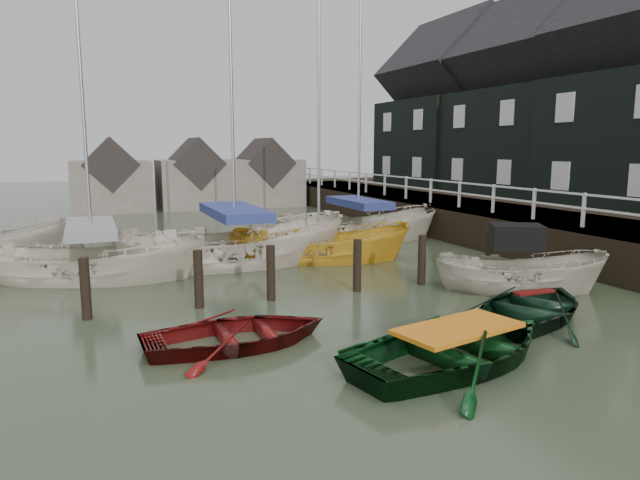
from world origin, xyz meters
name	(u,v)px	position (x,y,z in m)	size (l,w,h in m)	color
ground	(368,329)	(0.00, 0.00, 0.00)	(120.00, 120.00, 0.00)	#2F3723
pier	(459,220)	(9.48, 10.00, 0.71)	(3.04, 32.00, 2.70)	black
land_strip	(556,229)	(15.00, 10.00, 0.00)	(14.00, 38.00, 1.50)	black
quay_houses	(588,103)	(14.99, 8.66, 5.68)	(6.52, 28.14, 10.01)	black
mooring_pilings	(274,280)	(-1.11, 3.00, 0.50)	(13.72, 0.22, 1.80)	black
far_sheds	(192,178)	(0.83, 26.00, 1.86)	(14.00, 4.08, 4.39)	#665B51
rowboat_red	(238,345)	(-2.78, 0.07, 0.00)	(2.61, 3.65, 0.76)	#5C0E0D
rowboat_green	(457,364)	(0.56, -2.37, 0.00)	(3.17, 4.44, 0.92)	black
rowboat_dkgreen	(533,319)	(3.77, -0.74, 0.00)	(2.81, 3.94, 0.82)	black
motorboat	(518,288)	(5.17, 1.33, 0.09)	(4.66, 3.63, 2.63)	beige
sailboat_a	(94,277)	(-5.30, 7.18, 0.06)	(6.94, 4.54, 10.61)	beige
sailboat_b	(236,262)	(-0.95, 7.72, 0.06)	(7.68, 3.11, 11.28)	beige
sailboat_c	(319,259)	(1.87, 7.38, 0.01)	(6.57, 4.57, 9.71)	gold
sailboat_d	(358,239)	(4.94, 10.59, 0.06)	(7.16, 3.97, 12.49)	beige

